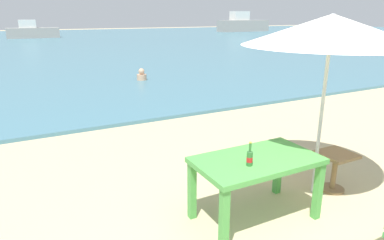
{
  "coord_description": "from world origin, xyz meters",
  "views": [
    {
      "loc": [
        -2.8,
        -1.84,
        2.29
      ],
      "look_at": [
        -0.27,
        3.0,
        0.6
      ],
      "focal_mm": 31.94,
      "sensor_mm": 36.0,
      "label": 1
    }
  ],
  "objects_px": {
    "side_table_wood": "(335,166)",
    "boat_fishing_trawler": "(32,31)",
    "picnic_table_green": "(256,167)",
    "beer_bottle_amber": "(250,157)",
    "swimmer_person": "(142,75)",
    "patio_umbrella": "(331,30)",
    "boat_cargo_ship": "(243,24)"
  },
  "relations": [
    {
      "from": "swimmer_person",
      "to": "picnic_table_green",
      "type": "bearing_deg",
      "value": -101.16
    },
    {
      "from": "swimmer_person",
      "to": "beer_bottle_amber",
      "type": "bearing_deg",
      "value": -102.24
    },
    {
      "from": "side_table_wood",
      "to": "swimmer_person",
      "type": "xyz_separation_m",
      "value": [
        0.35,
        8.62,
        -0.11
      ]
    },
    {
      "from": "picnic_table_green",
      "to": "beer_bottle_amber",
      "type": "distance_m",
      "value": 0.31
    },
    {
      "from": "beer_bottle_amber",
      "to": "patio_umbrella",
      "type": "height_order",
      "value": "patio_umbrella"
    },
    {
      "from": "boat_cargo_ship",
      "to": "patio_umbrella",
      "type": "bearing_deg",
      "value": -124.47
    },
    {
      "from": "side_table_wood",
      "to": "boat_fishing_trawler",
      "type": "distance_m",
      "value": 35.37
    },
    {
      "from": "picnic_table_green",
      "to": "beer_bottle_amber",
      "type": "relative_size",
      "value": 5.28
    },
    {
      "from": "swimmer_person",
      "to": "patio_umbrella",
      "type": "bearing_deg",
      "value": -94.15
    },
    {
      "from": "picnic_table_green",
      "to": "boat_fishing_trawler",
      "type": "bearing_deg",
      "value": 90.21
    },
    {
      "from": "patio_umbrella",
      "to": "picnic_table_green",
      "type": "bearing_deg",
      "value": -173.47
    },
    {
      "from": "picnic_table_green",
      "to": "boat_cargo_ship",
      "type": "xyz_separation_m",
      "value": [
        26.58,
        37.25,
        0.39
      ]
    },
    {
      "from": "beer_bottle_amber",
      "to": "boat_fishing_trawler",
      "type": "bearing_deg",
      "value": 89.89
    },
    {
      "from": "beer_bottle_amber",
      "to": "boat_cargo_ship",
      "type": "xyz_separation_m",
      "value": [
        26.78,
        37.37,
        0.19
      ]
    },
    {
      "from": "boat_fishing_trawler",
      "to": "boat_cargo_ship",
      "type": "bearing_deg",
      "value": 4.02
    },
    {
      "from": "side_table_wood",
      "to": "boat_fishing_trawler",
      "type": "relative_size",
      "value": 0.11
    },
    {
      "from": "beer_bottle_amber",
      "to": "side_table_wood",
      "type": "height_order",
      "value": "beer_bottle_amber"
    },
    {
      "from": "picnic_table_green",
      "to": "swimmer_person",
      "type": "xyz_separation_m",
      "value": [
        1.71,
        8.65,
        -0.41
      ]
    },
    {
      "from": "picnic_table_green",
      "to": "swimmer_person",
      "type": "relative_size",
      "value": 3.41
    },
    {
      "from": "beer_bottle_amber",
      "to": "swimmer_person",
      "type": "relative_size",
      "value": 0.65
    },
    {
      "from": "swimmer_person",
      "to": "boat_cargo_ship",
      "type": "bearing_deg",
      "value": 48.99
    },
    {
      "from": "side_table_wood",
      "to": "boat_fishing_trawler",
      "type": "bearing_deg",
      "value": 92.42
    },
    {
      "from": "patio_umbrella",
      "to": "swimmer_person",
      "type": "distance_m",
      "value": 8.76
    },
    {
      "from": "beer_bottle_amber",
      "to": "patio_umbrella",
      "type": "bearing_deg",
      "value": 10.77
    },
    {
      "from": "patio_umbrella",
      "to": "boat_cargo_ship",
      "type": "xyz_separation_m",
      "value": [
        25.49,
        37.13,
        -1.08
      ]
    },
    {
      "from": "beer_bottle_amber",
      "to": "patio_umbrella",
      "type": "distance_m",
      "value": 1.82
    },
    {
      "from": "side_table_wood",
      "to": "swimmer_person",
      "type": "height_order",
      "value": "side_table_wood"
    },
    {
      "from": "picnic_table_green",
      "to": "patio_umbrella",
      "type": "distance_m",
      "value": 1.83
    },
    {
      "from": "side_table_wood",
      "to": "boat_fishing_trawler",
      "type": "xyz_separation_m",
      "value": [
        -1.49,
        35.34,
        0.35
      ]
    },
    {
      "from": "picnic_table_green",
      "to": "side_table_wood",
      "type": "bearing_deg",
      "value": 1.62
    },
    {
      "from": "side_table_wood",
      "to": "boat_cargo_ship",
      "type": "distance_m",
      "value": 44.96
    },
    {
      "from": "patio_umbrella",
      "to": "side_table_wood",
      "type": "xyz_separation_m",
      "value": [
        0.27,
        -0.09,
        -1.76
      ]
    }
  ]
}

